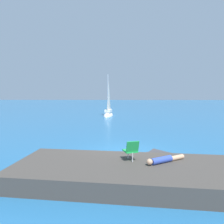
# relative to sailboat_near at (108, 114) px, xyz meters

# --- Properties ---
(ground_plane) EXTENTS (160.00, 160.00, 0.00)m
(ground_plane) POSITION_rel_sailboat_near_xyz_m (1.75, -17.13, -0.33)
(ground_plane) COLOR #236093
(shore_ledge) EXTENTS (8.40, 4.14, 0.63)m
(shore_ledge) POSITION_rel_sailboat_near_xyz_m (1.47, -20.93, -0.02)
(shore_ledge) COLOR #423D38
(shore_ledge) RESTS_ON ground
(boulder_seaward) EXTENTS (1.97, 1.98, 1.07)m
(boulder_seaward) POSITION_rel_sailboat_near_xyz_m (3.19, -19.26, -0.33)
(boulder_seaward) COLOR #3A383C
(boulder_seaward) RESTS_ON ground
(boulder_inland) EXTENTS (1.17, 1.34, 0.72)m
(boulder_inland) POSITION_rel_sailboat_near_xyz_m (3.13, -18.77, -0.33)
(boulder_inland) COLOR #473432
(boulder_inland) RESTS_ON ground
(sailboat_near) EXTENTS (1.64, 3.40, 6.18)m
(sailboat_near) POSITION_rel_sailboat_near_xyz_m (0.00, 0.00, 0.00)
(sailboat_near) COLOR white
(sailboat_near) RESTS_ON ground
(person_sunbather) EXTENTS (1.58, 1.02, 0.25)m
(person_sunbather) POSITION_rel_sailboat_near_xyz_m (2.94, -20.70, 0.41)
(person_sunbather) COLOR #334CB2
(person_sunbather) RESTS_ON shore_ledge
(beach_chair) EXTENTS (0.63, 0.71, 0.80)m
(beach_chair) POSITION_rel_sailboat_near_xyz_m (1.72, -20.52, 0.73)
(beach_chair) COLOR green
(beach_chair) RESTS_ON shore_ledge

